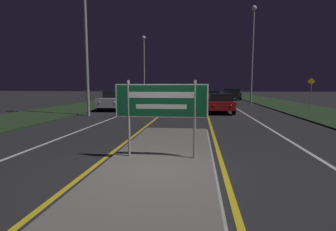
# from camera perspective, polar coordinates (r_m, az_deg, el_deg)

# --- Properties ---
(ground_plane) EXTENTS (160.00, 160.00, 0.00)m
(ground_plane) POSITION_cam_1_polar(r_m,az_deg,el_deg) (6.35, -2.33, -11.52)
(ground_plane) COLOR #232326
(median_island) EXTENTS (2.73, 9.50, 0.10)m
(median_island) POSITION_cam_1_polar(r_m,az_deg,el_deg) (6.98, -1.45, -9.48)
(median_island) COLOR #999993
(median_island) RESTS_ON ground_plane
(verge_left) EXTENTS (5.00, 100.00, 0.08)m
(verge_left) POSITION_cam_1_polar(r_m,az_deg,el_deg) (28.05, -15.25, 2.39)
(verge_left) COLOR #23381E
(verge_left) RESTS_ON ground_plane
(verge_right) EXTENTS (5.00, 100.00, 0.08)m
(verge_right) POSITION_cam_1_polar(r_m,az_deg,el_deg) (27.40, 24.84, 1.92)
(verge_right) COLOR #23381E
(verge_right) RESTS_ON ground_plane
(centre_line_yellow_left) EXTENTS (0.12, 70.00, 0.01)m
(centre_line_yellow_left) POSITION_cam_1_polar(r_m,az_deg,el_deg) (31.12, 2.03, 2.94)
(centre_line_yellow_left) COLOR gold
(centre_line_yellow_left) RESTS_ON ground_plane
(centre_line_yellow_right) EXTENTS (0.12, 70.00, 0.01)m
(centre_line_yellow_right) POSITION_cam_1_polar(r_m,az_deg,el_deg) (31.03, 7.78, 2.88)
(centre_line_yellow_right) COLOR gold
(centre_line_yellow_right) RESTS_ON ground_plane
(lane_line_white_left) EXTENTS (0.12, 70.00, 0.01)m
(lane_line_white_left) POSITION_cam_1_polar(r_m,az_deg,el_deg) (31.45, -2.79, 2.98)
(lane_line_white_left) COLOR silver
(lane_line_white_left) RESTS_ON ground_plane
(lane_line_white_right) EXTENTS (0.12, 70.00, 0.01)m
(lane_line_white_right) POSITION_cam_1_polar(r_m,az_deg,el_deg) (31.19, 12.64, 2.80)
(lane_line_white_right) COLOR silver
(lane_line_white_right) RESTS_ON ground_plane
(edge_line_white_left) EXTENTS (0.10, 70.00, 0.01)m
(edge_line_white_left) POSITION_cam_1_polar(r_m,az_deg,el_deg) (32.08, -8.09, 2.99)
(edge_line_white_left) COLOR silver
(edge_line_white_left) RESTS_ON ground_plane
(edge_line_white_right) EXTENTS (0.10, 70.00, 0.01)m
(edge_line_white_right) POSITION_cam_1_polar(r_m,az_deg,el_deg) (31.65, 18.05, 2.68)
(edge_line_white_right) COLOR silver
(edge_line_white_right) RESTS_ON ground_plane
(highway_sign) EXTENTS (2.39, 0.07, 2.01)m
(highway_sign) POSITION_cam_1_polar(r_m,az_deg,el_deg) (6.72, -1.49, 2.61)
(highway_sign) COLOR #9E9E99
(highway_sign) RESTS_ON median_island
(streetlight_left_far) EXTENTS (0.51, 0.51, 8.73)m
(streetlight_left_far) POSITION_cam_1_polar(r_m,az_deg,el_deg) (37.20, -5.24, 12.14)
(streetlight_left_far) COLOR #9E9E99
(streetlight_left_far) RESTS_ON ground_plane
(streetlight_right_near) EXTENTS (0.50, 0.50, 9.81)m
(streetlight_right_near) POSITION_cam_1_polar(r_m,az_deg,el_deg) (28.46, 17.97, 14.63)
(streetlight_right_near) COLOR #9E9E99
(streetlight_right_near) RESTS_ON ground_plane
(car_receding_0) EXTENTS (1.89, 4.27, 1.39)m
(car_receding_0) POSITION_cam_1_polar(r_m,az_deg,el_deg) (19.32, 11.24, 2.78)
(car_receding_0) COLOR maroon
(car_receding_0) RESTS_ON ground_plane
(car_receding_1) EXTENTS (1.99, 4.19, 1.39)m
(car_receding_1) POSITION_cam_1_polar(r_m,az_deg,el_deg) (29.23, 9.50, 4.07)
(car_receding_1) COLOR black
(car_receding_1) RESTS_ON ground_plane
(car_receding_2) EXTENTS (1.97, 4.13, 1.53)m
(car_receding_2) POSITION_cam_1_polar(r_m,az_deg,el_deg) (36.85, 13.85, 4.56)
(car_receding_2) COLOR black
(car_receding_2) RESTS_ON ground_plane
(car_receding_3) EXTENTS (1.95, 4.61, 1.46)m
(car_receding_3) POSITION_cam_1_polar(r_m,az_deg,el_deg) (43.99, 13.20, 4.86)
(car_receding_3) COLOR black
(car_receding_3) RESTS_ON ground_plane
(car_approaching_0) EXTENTS (1.99, 4.39, 1.51)m
(car_approaching_0) POSITION_cam_1_polar(r_m,az_deg,el_deg) (21.63, -11.14, 3.33)
(car_approaching_0) COLOR #B7B7BC
(car_approaching_0) RESTS_ON ground_plane
(warning_sign) EXTENTS (0.60, 0.06, 2.52)m
(warning_sign) POSITION_cam_1_polar(r_m,az_deg,el_deg) (24.64, 28.66, 4.89)
(warning_sign) COLOR #9E9E99
(warning_sign) RESTS_ON verge_right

